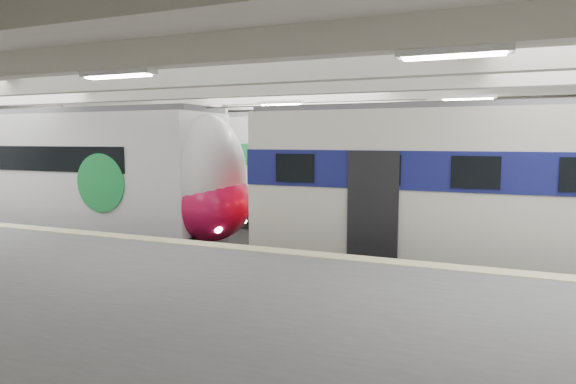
% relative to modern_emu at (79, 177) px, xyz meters
% --- Properties ---
extents(station_hall, '(36.00, 24.00, 5.75)m').
position_rel_modern_emu_xyz_m(station_hall, '(7.19, -1.74, 0.91)').
color(station_hall, black).
rests_on(station_hall, ground).
extents(modern_emu, '(14.93, 3.08, 4.76)m').
position_rel_modern_emu_xyz_m(modern_emu, '(0.00, 0.00, 0.00)').
color(modern_emu, silver).
rests_on(modern_emu, ground).
extents(older_rer, '(14.08, 3.11, 4.62)m').
position_rel_modern_emu_xyz_m(older_rer, '(14.60, 0.00, 0.08)').
color(older_rer, silver).
rests_on(older_rer, ground).
extents(far_train, '(15.21, 3.30, 4.80)m').
position_rel_modern_emu_xyz_m(far_train, '(1.76, 5.50, 0.14)').
color(far_train, silver).
rests_on(far_train, ground).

